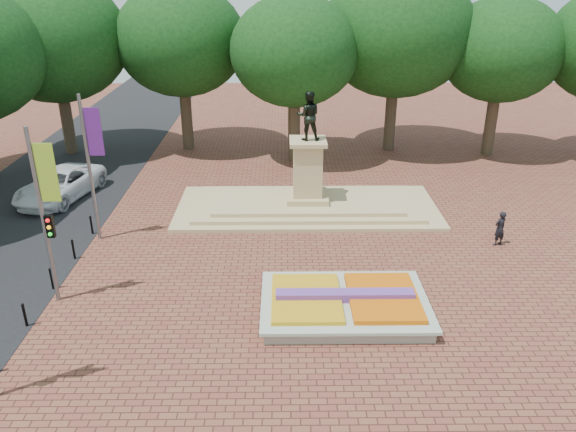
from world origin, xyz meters
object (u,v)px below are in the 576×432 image
object	(u,v)px
flower_bed	(345,304)
monument	(307,194)
van	(60,184)
pedestrian	(500,228)

from	to	relation	value
flower_bed	monument	world-z (taller)	monument
flower_bed	van	xyz separation A→B (m)	(-14.93, 11.76, 0.46)
pedestrian	flower_bed	bearing A→B (deg)	10.99
flower_bed	monument	size ratio (longest dim) A/B	0.45
monument	pedestrian	xyz separation A→B (m)	(8.84, -4.38, -0.03)
van	pedestrian	world-z (taller)	pedestrian
monument	pedestrian	bearing A→B (deg)	-26.32
flower_bed	pedestrian	xyz separation A→B (m)	(7.82, 5.62, 0.47)
van	pedestrian	xyz separation A→B (m)	(22.74, -6.14, 0.01)
flower_bed	pedestrian	distance (m)	9.64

